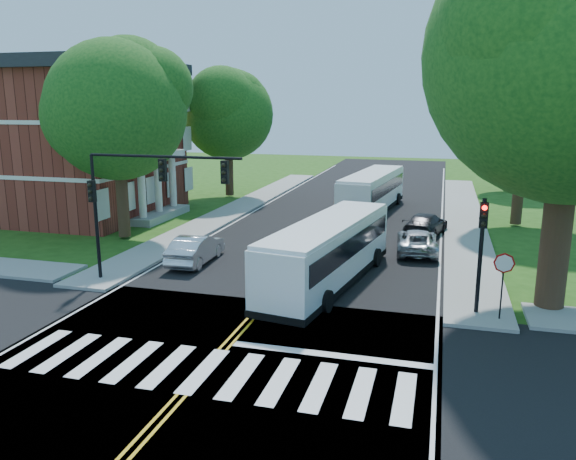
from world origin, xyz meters
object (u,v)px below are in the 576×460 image
(bus_follow, at_px, (372,191))
(dark_sedan, at_px, (425,224))
(signal_nw, at_px, (140,188))
(bus_lead, at_px, (328,251))
(signal_ne, at_px, (482,241))
(hatchback, at_px, (196,249))
(suv, at_px, (417,241))

(bus_follow, distance_m, dark_sedan, 8.02)
(signal_nw, bearing_deg, bus_lead, 16.93)
(signal_ne, relative_size, hatchback, 1.00)
(bus_lead, distance_m, hatchback, 7.32)
(signal_nw, xyz_separation_m, signal_ne, (14.06, 0.01, -1.41))
(signal_ne, bearing_deg, bus_lead, 159.24)
(bus_lead, bearing_deg, suv, -109.70)
(dark_sedan, bearing_deg, signal_ne, 112.81)
(signal_nw, distance_m, bus_lead, 8.65)
(bus_follow, bearing_deg, bus_lead, 97.49)
(bus_lead, distance_m, dark_sedan, 11.59)
(dark_sedan, bearing_deg, bus_lead, 83.11)
(bus_lead, xyz_separation_m, suv, (3.59, 6.51, -0.88))
(signal_nw, height_order, bus_lead, signal_nw)
(bus_lead, height_order, suv, bus_lead)
(signal_ne, distance_m, dark_sedan, 13.66)
(bus_lead, bearing_deg, dark_sedan, -100.40)
(bus_lead, xyz_separation_m, hatchback, (-7.13, 1.48, -0.79))
(suv, bearing_deg, signal_ne, 102.41)
(dark_sedan, bearing_deg, bus_follow, -46.12)
(signal_nw, distance_m, bus_follow, 21.65)
(signal_nw, relative_size, suv, 1.56)
(bus_follow, height_order, dark_sedan, bus_follow)
(bus_follow, height_order, hatchback, bus_follow)
(signal_nw, distance_m, suv, 14.94)
(bus_lead, relative_size, hatchback, 2.57)
(dark_sedan, bearing_deg, suv, 99.01)
(hatchback, bearing_deg, bus_follow, -115.01)
(signal_ne, distance_m, suv, 9.55)
(signal_ne, height_order, dark_sedan, signal_ne)
(suv, bearing_deg, bus_lead, 56.92)
(signal_nw, relative_size, signal_ne, 1.62)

